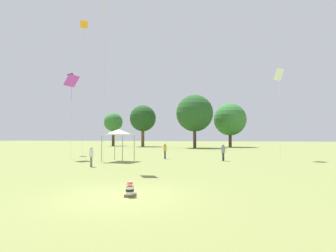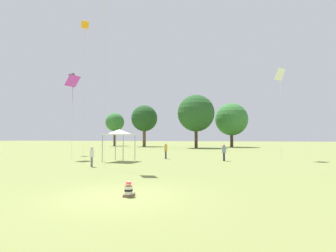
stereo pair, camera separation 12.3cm
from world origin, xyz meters
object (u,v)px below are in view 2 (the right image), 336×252
at_px(canopy_tent, 119,132).
at_px(kite_4, 73,80).
at_px(distant_tree_2, 115,122).
at_px(person_standing_1, 166,149).
at_px(kite_2, 73,82).
at_px(kite_1, 85,33).
at_px(person_standing_4, 92,155).
at_px(distant_tree_0, 196,113).
at_px(distant_tree_1, 231,119).
at_px(seated_toddler, 129,190).
at_px(distant_tree_3, 144,118).
at_px(kite_3, 280,76).
at_px(person_standing_2, 224,151).

distance_m(canopy_tent, kite_4, 14.48).
bearing_deg(distant_tree_2, canopy_tent, -63.46).
relative_size(person_standing_1, kite_2, 0.19).
height_order(kite_1, kite_2, kite_1).
bearing_deg(person_standing_4, canopy_tent, 42.07).
distance_m(person_standing_1, kite_4, 16.61).
relative_size(canopy_tent, kite_2, 0.34).
relative_size(distant_tree_0, distant_tree_1, 1.10).
relative_size(kite_2, kite_4, 0.82).
height_order(seated_toddler, kite_4, kite_4).
xyz_separation_m(seated_toddler, distant_tree_3, (-18.04, 52.01, 6.71)).
bearing_deg(distant_tree_0, kite_4, -115.94).
height_order(person_standing_1, distant_tree_3, distant_tree_3).
distance_m(kite_3, kite_4, 25.17).
bearing_deg(person_standing_1, kite_4, 152.18).
relative_size(seated_toddler, distant_tree_0, 0.05).
relative_size(distant_tree_1, distant_tree_2, 1.16).
bearing_deg(seated_toddler, kite_1, 118.80).
bearing_deg(distant_tree_2, distant_tree_0, -20.30).
bearing_deg(person_standing_2, distant_tree_3, 56.27).
relative_size(kite_2, distant_tree_2, 0.98).
height_order(seated_toddler, kite_2, kite_2).
xyz_separation_m(person_standing_2, distant_tree_1, (0.15, 37.74, 5.54)).
relative_size(person_standing_1, kite_4, 0.15).
bearing_deg(distant_tree_1, seated_toddler, -93.14).
height_order(distant_tree_0, distant_tree_1, distant_tree_0).
distance_m(person_standing_4, kite_1, 15.14).
bearing_deg(distant_tree_2, kite_2, -69.77).
xyz_separation_m(kite_1, kite_4, (-5.05, 5.29, -3.65)).
relative_size(seated_toddler, kite_2, 0.07).
distance_m(kite_1, distant_tree_2, 43.03).
distance_m(canopy_tent, distant_tree_0, 33.48).
height_order(person_standing_2, kite_3, kite_3).
bearing_deg(distant_tree_1, person_standing_1, -99.43).
relative_size(person_standing_1, distant_tree_3, 0.16).
bearing_deg(person_standing_1, distant_tree_2, 109.63).
height_order(kite_2, distant_tree_2, distant_tree_2).
distance_m(distant_tree_0, distant_tree_3, 14.90).
relative_size(person_standing_1, distant_tree_0, 0.14).
height_order(person_standing_2, canopy_tent, canopy_tent).
distance_m(seated_toddler, kite_2, 20.64).
xyz_separation_m(person_standing_4, kite_2, (-5.85, 5.90, 7.07)).
xyz_separation_m(person_standing_1, person_standing_2, (5.95, -1.03, -0.05)).
height_order(person_standing_4, distant_tree_1, distant_tree_1).
distance_m(person_standing_1, person_standing_4, 9.20).
height_order(distant_tree_0, distant_tree_2, distant_tree_0).
relative_size(distant_tree_0, distant_tree_2, 1.29).
bearing_deg(distant_tree_2, person_standing_4, -65.87).
distance_m(seated_toddler, person_standing_4, 10.88).
bearing_deg(distant_tree_1, distant_tree_2, 178.10).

